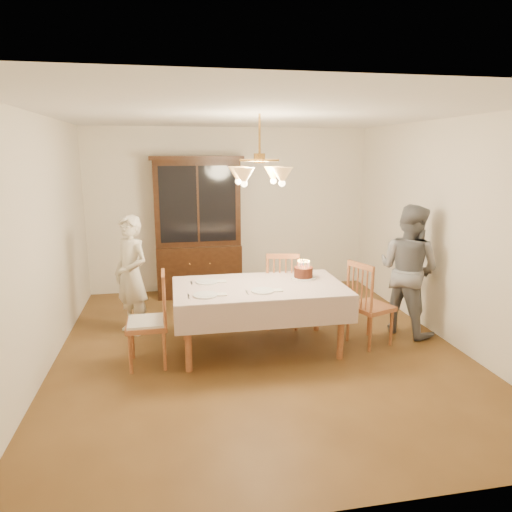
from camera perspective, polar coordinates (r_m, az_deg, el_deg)
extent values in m
plane|color=#563818|center=(5.37, 0.40, -11.46)|extent=(5.00, 5.00, 0.00)
plane|color=white|center=(4.92, 0.45, 17.38)|extent=(5.00, 5.00, 0.00)
plane|color=#EEE3CD|center=(7.43, -3.27, 5.74)|extent=(4.50, 0.00, 4.50)
plane|color=#EEE3CD|center=(2.65, 10.85, -7.42)|extent=(4.50, 0.00, 4.50)
plane|color=#EEE3CD|center=(5.07, -25.42, 1.24)|extent=(0.00, 5.00, 5.00)
plane|color=#EEE3CD|center=(5.84, 22.68, 2.86)|extent=(0.00, 5.00, 5.00)
cube|color=brown|center=(5.12, 0.41, -3.98)|extent=(1.80, 1.00, 0.04)
cube|color=beige|center=(5.11, 0.41, -3.73)|extent=(1.90, 1.10, 0.01)
cylinder|color=brown|center=(4.77, -8.49, -10.22)|extent=(0.07, 0.07, 0.71)
cylinder|color=brown|center=(5.08, 10.56, -8.83)|extent=(0.07, 0.07, 0.71)
cylinder|color=brown|center=(5.55, -8.84, -6.86)|extent=(0.07, 0.07, 0.71)
cylinder|color=brown|center=(5.82, 7.60, -5.89)|extent=(0.07, 0.07, 0.71)
cube|color=black|center=(7.28, -7.11, -1.69)|extent=(1.30, 0.50, 0.80)
cube|color=black|center=(7.14, -7.36, 6.59)|extent=(1.30, 0.40, 1.30)
cube|color=black|center=(6.94, -7.27, 6.42)|extent=(1.14, 0.01, 1.14)
cube|color=black|center=(7.05, -7.50, 12.05)|extent=(1.38, 0.54, 0.06)
cube|color=brown|center=(5.90, 3.23, -4.55)|extent=(0.51, 0.50, 0.05)
cube|color=brown|center=(5.59, 3.39, -0.03)|extent=(0.40, 0.11, 0.06)
cylinder|color=brown|center=(6.15, 4.81, -6.16)|extent=(0.04, 0.04, 0.43)
cylinder|color=brown|center=(6.13, 1.43, -6.17)|extent=(0.04, 0.04, 0.43)
cylinder|color=brown|center=(5.83, 5.06, -7.24)|extent=(0.04, 0.04, 0.43)
cylinder|color=brown|center=(5.81, 1.49, -7.26)|extent=(0.04, 0.04, 0.43)
cube|color=brown|center=(4.96, -13.49, -8.32)|extent=(0.43, 0.45, 0.05)
cube|color=brown|center=(4.80, -11.55, -2.42)|extent=(0.04, 0.40, 0.06)
cylinder|color=brown|center=(5.22, -15.19, -10.10)|extent=(0.04, 0.04, 0.43)
cylinder|color=brown|center=(4.89, -15.44, -11.71)|extent=(0.04, 0.04, 0.43)
cylinder|color=brown|center=(5.21, -11.41, -9.95)|extent=(0.04, 0.04, 0.43)
cylinder|color=brown|center=(4.88, -11.37, -11.57)|extent=(0.04, 0.04, 0.43)
cube|color=silver|center=(4.95, -13.51, -7.94)|extent=(0.39, 0.41, 0.03)
cube|color=brown|center=(5.51, 14.12, -6.20)|extent=(0.55, 0.56, 0.05)
cube|color=brown|center=(5.24, 12.96, -1.20)|extent=(0.18, 0.39, 0.06)
cylinder|color=brown|center=(5.60, 16.55, -8.62)|extent=(0.04, 0.04, 0.43)
cylinder|color=brown|center=(5.82, 13.91, -7.60)|extent=(0.04, 0.04, 0.43)
cylinder|color=brown|center=(5.36, 14.07, -9.42)|extent=(0.04, 0.04, 0.43)
cylinder|color=brown|center=(5.60, 11.43, -8.32)|extent=(0.04, 0.04, 0.43)
imported|color=white|center=(5.81, -15.32, -2.31)|extent=(0.62, 0.64, 1.48)
imported|color=slate|center=(5.91, 18.48, -1.63)|extent=(0.93, 0.99, 1.61)
cylinder|color=white|center=(5.42, 5.92, -2.70)|extent=(0.30, 0.30, 0.01)
cylinder|color=#37150C|center=(5.41, 5.94, -2.01)|extent=(0.22, 0.22, 0.12)
cylinder|color=#598CD8|center=(5.40, 6.63, -1.00)|extent=(0.01, 0.01, 0.07)
sphere|color=#FFB23F|center=(5.39, 6.65, -0.59)|extent=(0.01, 0.01, 0.01)
cylinder|color=pink|center=(5.43, 6.49, -0.94)|extent=(0.01, 0.01, 0.07)
sphere|color=#FFB23F|center=(5.42, 6.50, -0.52)|extent=(0.01, 0.01, 0.01)
cylinder|color=#EACC66|center=(5.44, 6.26, -0.89)|extent=(0.01, 0.01, 0.07)
sphere|color=#FFB23F|center=(5.43, 6.27, -0.48)|extent=(0.01, 0.01, 0.01)
cylinder|color=#598CD8|center=(5.45, 5.98, -0.87)|extent=(0.01, 0.01, 0.07)
sphere|color=#FFB23F|center=(5.44, 5.99, -0.46)|extent=(0.01, 0.01, 0.01)
cylinder|color=pink|center=(5.44, 5.70, -0.87)|extent=(0.01, 0.01, 0.07)
sphere|color=#FFB23F|center=(5.43, 5.71, -0.46)|extent=(0.01, 0.01, 0.01)
cylinder|color=#EACC66|center=(5.43, 5.46, -0.91)|extent=(0.01, 0.01, 0.07)
sphere|color=#FFB23F|center=(5.42, 5.47, -0.49)|extent=(0.01, 0.01, 0.01)
cylinder|color=#598CD8|center=(5.41, 5.30, -0.96)|extent=(0.01, 0.01, 0.07)
sphere|color=#FFB23F|center=(5.40, 5.31, -0.55)|extent=(0.01, 0.01, 0.01)
cylinder|color=pink|center=(5.38, 5.26, -1.03)|extent=(0.01, 0.01, 0.07)
sphere|color=#FFB23F|center=(5.37, 5.27, -0.61)|extent=(0.01, 0.01, 0.01)
cylinder|color=#EACC66|center=(5.35, 5.34, -1.10)|extent=(0.01, 0.01, 0.07)
sphere|color=#FFB23F|center=(5.34, 5.35, -0.68)|extent=(0.01, 0.01, 0.01)
cylinder|color=#598CD8|center=(5.33, 5.53, -1.16)|extent=(0.01, 0.01, 0.07)
sphere|color=#FFB23F|center=(5.32, 5.54, -0.74)|extent=(0.01, 0.01, 0.01)
cylinder|color=pink|center=(5.32, 5.79, -1.19)|extent=(0.01, 0.01, 0.07)
sphere|color=#FFB23F|center=(5.31, 5.80, -0.77)|extent=(0.01, 0.01, 0.01)
cylinder|color=#EACC66|center=(5.32, 6.09, -1.20)|extent=(0.01, 0.01, 0.07)
sphere|color=#FFB23F|center=(5.31, 6.10, -0.78)|extent=(0.01, 0.01, 0.01)
cylinder|color=#598CD8|center=(5.33, 6.36, -1.18)|extent=(0.01, 0.01, 0.07)
sphere|color=#FFB23F|center=(5.32, 6.37, -0.76)|extent=(0.01, 0.01, 0.01)
cylinder|color=pink|center=(5.35, 6.56, -1.13)|extent=(0.01, 0.01, 0.07)
sphere|color=#FFB23F|center=(5.34, 6.58, -0.72)|extent=(0.01, 0.01, 0.01)
cylinder|color=#EACC66|center=(5.38, 6.66, -1.07)|extent=(0.01, 0.01, 0.07)
sphere|color=#FFB23F|center=(5.37, 6.67, -0.65)|extent=(0.01, 0.01, 0.01)
cylinder|color=white|center=(4.77, -6.34, -4.88)|extent=(0.26, 0.26, 0.02)
cube|color=silver|center=(4.76, -8.42, -5.02)|extent=(0.01, 0.16, 0.01)
cube|color=silver|center=(4.78, -4.27, -4.80)|extent=(0.10, 0.10, 0.01)
cylinder|color=white|center=(4.88, 0.83, -4.37)|extent=(0.25, 0.25, 0.02)
cube|color=silver|center=(4.86, -1.12, -4.52)|extent=(0.02, 0.16, 0.01)
cube|color=silver|center=(4.92, 2.76, -4.28)|extent=(0.10, 0.10, 0.01)
cylinder|color=white|center=(5.25, -6.16, -3.22)|extent=(0.26, 0.26, 0.02)
cube|color=silver|center=(5.24, -8.04, -3.34)|extent=(0.01, 0.16, 0.01)
cube|color=silver|center=(5.26, -4.28, -3.15)|extent=(0.10, 0.10, 0.01)
cylinder|color=#BF8C3F|center=(4.90, 0.44, 15.05)|extent=(0.02, 0.02, 0.40)
cylinder|color=#BF8C3F|center=(4.90, 0.44, 12.13)|extent=(0.12, 0.12, 0.10)
cone|color=#D8994C|center=(5.14, 2.21, 10.14)|extent=(0.22, 0.22, 0.18)
sphere|color=#FFD899|center=(5.14, 2.20, 9.36)|extent=(0.07, 0.07, 0.07)
cone|color=#D8994C|center=(5.07, -2.23, 10.10)|extent=(0.22, 0.22, 0.18)
sphere|color=#FFD899|center=(5.07, -2.22, 9.31)|extent=(0.07, 0.07, 0.07)
cone|color=#D8994C|center=(4.68, -1.51, 9.88)|extent=(0.22, 0.22, 0.18)
sphere|color=#FFD899|center=(4.68, -1.51, 9.03)|extent=(0.07, 0.07, 0.07)
cone|color=#D8994C|center=(4.76, 3.27, 9.92)|extent=(0.22, 0.22, 0.18)
sphere|color=#FFD899|center=(4.76, 3.26, 9.07)|extent=(0.07, 0.07, 0.07)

